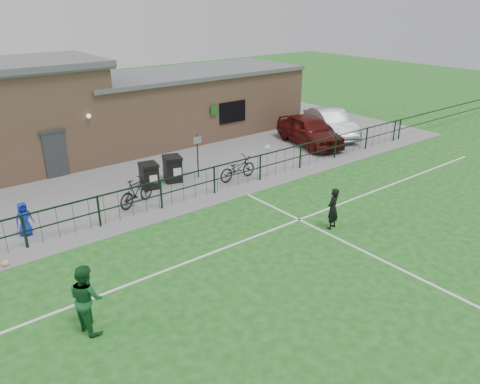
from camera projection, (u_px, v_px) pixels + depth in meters
ground at (349, 288)px, 13.24m from camera, size 90.00×90.00×0.00m
paving_strip at (134, 164)px, 23.04m from camera, size 34.00×13.00×0.02m
pitch_line_touch at (197, 201)px, 18.90m from camera, size 28.00×0.10×0.01m
pitch_line_mid at (258, 235)px, 16.14m from camera, size 28.00×0.10×0.01m
pitch_line_perp at (391, 265)px, 14.38m from camera, size 0.10×16.00×0.01m
perimeter_fence at (194, 185)px, 18.82m from camera, size 28.00×0.10×1.20m
wheelie_bin_left at (173, 170)px, 20.69m from camera, size 0.90×0.96×1.06m
wheelie_bin_right at (149, 177)px, 19.95m from camera, size 0.80×0.87×1.02m
sign_post at (198, 156)px, 20.94m from camera, size 0.06×0.06×2.00m
car_maroon at (310, 130)px, 25.76m from camera, size 2.91×5.04×1.61m
car_silver at (331, 123)px, 27.41m from camera, size 3.32×4.96×1.55m
bicycle_d at (136, 192)px, 18.28m from camera, size 1.91×1.17×1.11m
bicycle_e at (237, 168)px, 20.89m from camera, size 1.99×0.77×1.03m
spectator_child at (24, 219)px, 15.90m from camera, size 0.65×0.47×1.22m
goalkeeper_kick at (330, 206)px, 16.40m from camera, size 1.25×2.94×2.63m
outfield_player at (86, 298)px, 11.27m from camera, size 0.83×0.98×1.80m
ball_ground at (5, 263)px, 14.25m from camera, size 0.22×0.22×0.22m
clubhouse at (88, 111)px, 23.86m from camera, size 24.25×5.40×4.96m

